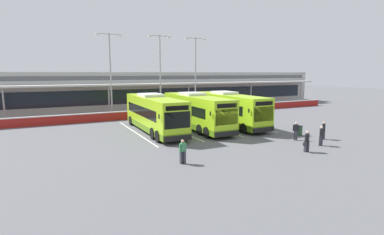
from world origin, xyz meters
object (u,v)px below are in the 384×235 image
pedestrian_with_handbag (307,141)px  lamp_post_west (110,70)px  pedestrian_in_dark_coat (321,135)px  litter_bin (299,131)px  pedestrian_approaching_bus (296,130)px  lamp_post_centre (160,70)px  lamp_post_east (195,70)px  pedestrian_near_bin (183,151)px  pedestrian_child (324,130)px  coach_bus_centre (228,110)px  coach_bus_leftmost (154,114)px  coach_bus_left_centre (196,112)px

pedestrian_with_handbag → lamp_post_west: 26.50m
pedestrian_in_dark_coat → litter_bin: (1.51, 3.62, -0.41)m
pedestrian_approaching_bus → lamp_post_west: lamp_post_west is taller
lamp_post_centre → lamp_post_east: 5.62m
pedestrian_in_dark_coat → pedestrian_near_bin: (-12.06, 0.83, 0.00)m
pedestrian_with_handbag → pedestrian_near_bin: 9.63m
pedestrian_in_dark_coat → lamp_post_west: size_ratio=0.15×
pedestrian_in_dark_coat → pedestrian_child: same height
pedestrian_approaching_bus → pedestrian_near_bin: bearing=-172.6°
coach_bus_centre → pedestrian_child: size_ratio=7.53×
pedestrian_child → pedestrian_in_dark_coat: bearing=-145.4°
coach_bus_leftmost → pedestrian_approaching_bus: (9.83, -9.31, -0.91)m
pedestrian_approaching_bus → lamp_post_west: (-11.60, 21.01, 5.42)m
coach_bus_leftmost → lamp_post_east: 15.54m
coach_bus_centre → lamp_post_east: lamp_post_east is taller
pedestrian_in_dark_coat → litter_bin: pedestrian_in_dark_coat is taller
lamp_post_east → litter_bin: (1.34, -18.74, -5.82)m
pedestrian_near_bin → lamp_post_west: 23.18m
pedestrian_in_dark_coat → pedestrian_approaching_bus: same height
coach_bus_left_centre → pedestrian_approaching_bus: size_ratio=7.53×
pedestrian_with_handbag → lamp_post_centre: lamp_post_centre is taller
coach_bus_centre → pedestrian_approaching_bus: (1.11, -8.88, -0.91)m
coach_bus_leftmost → pedestrian_in_dark_coat: bearing=-48.9°
coach_bus_centre → pedestrian_approaching_bus: size_ratio=7.53×
pedestrian_near_bin → lamp_post_centre: size_ratio=0.15×
pedestrian_in_dark_coat → litter_bin: size_ratio=1.74×
pedestrian_in_dark_coat → litter_bin: 3.94m
coach_bus_centre → lamp_post_centre: size_ratio=1.11×
coach_bus_leftmost → pedestrian_near_bin: 11.03m
coach_bus_leftmost → coach_bus_centre: (8.72, -0.43, 0.00)m
lamp_post_east → pedestrian_child: bearing=-84.7°
pedestrian_child → lamp_post_east: 21.67m
pedestrian_approaching_bus → lamp_post_centre: bearing=104.5°
coach_bus_left_centre → litter_bin: bearing=-47.1°
pedestrian_in_dark_coat → lamp_post_east: (0.17, 22.36, 5.42)m
coach_bus_centre → lamp_post_east: 12.11m
lamp_post_centre → litter_bin: 20.60m
coach_bus_leftmost → pedestrian_approaching_bus: bearing=-43.4°
pedestrian_approaching_bus → lamp_post_east: (0.50, 20.00, 5.42)m
lamp_post_west → pedestrian_approaching_bus: bearing=-61.1°
pedestrian_in_dark_coat → lamp_post_east: 23.00m
pedestrian_near_bin → lamp_post_east: bearing=60.4°
pedestrian_in_dark_coat → pedestrian_child: bearing=34.6°
pedestrian_child → pedestrian_near_bin: size_ratio=1.00×
lamp_post_east → lamp_post_centre: bearing=-177.5°
coach_bus_left_centre → pedestrian_with_handbag: bearing=-75.9°
pedestrian_near_bin → litter_bin: 13.86m
pedestrian_child → pedestrian_near_bin: same height
coach_bus_leftmost → lamp_post_east: (10.34, 10.69, 4.50)m
coach_bus_leftmost → lamp_post_centre: bearing=65.7°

